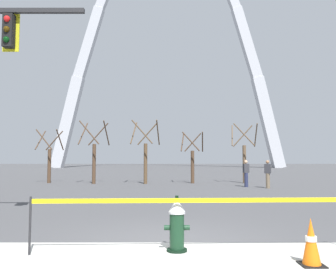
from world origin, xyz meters
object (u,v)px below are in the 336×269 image
at_px(monument_arch, 167,50).
at_px(pedestrian_walking_left, 245,173).
at_px(pedestrian_standing_center, 267,174).
at_px(fire_hydrant, 176,225).
at_px(traffic_cone_by_hydrant, 310,242).

relative_size(monument_arch, pedestrian_walking_left, 34.04).
bearing_deg(pedestrian_standing_center, pedestrian_walking_left, 137.43).
height_order(fire_hydrant, pedestrian_walking_left, pedestrian_walking_left).
bearing_deg(fire_hydrant, pedestrian_walking_left, 72.69).
bearing_deg(traffic_cone_by_hydrant, fire_hydrant, 158.06).
bearing_deg(monument_arch, pedestrian_standing_center, -83.21).
relative_size(traffic_cone_by_hydrant, monument_arch, 0.01).
bearing_deg(fire_hydrant, monument_arch, 90.18).
bearing_deg(pedestrian_walking_left, monument_arch, 95.69).
bearing_deg(pedestrian_walking_left, fire_hydrant, -107.31).
xyz_separation_m(traffic_cone_by_hydrant, pedestrian_standing_center, (3.47, 14.36, 0.46)).
xyz_separation_m(fire_hydrant, pedestrian_walking_left, (4.51, 14.47, 0.35)).
height_order(fire_hydrant, traffic_cone_by_hydrant, fire_hydrant).
height_order(traffic_cone_by_hydrant, monument_arch, monument_arch).
height_order(fire_hydrant, monument_arch, monument_arch).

